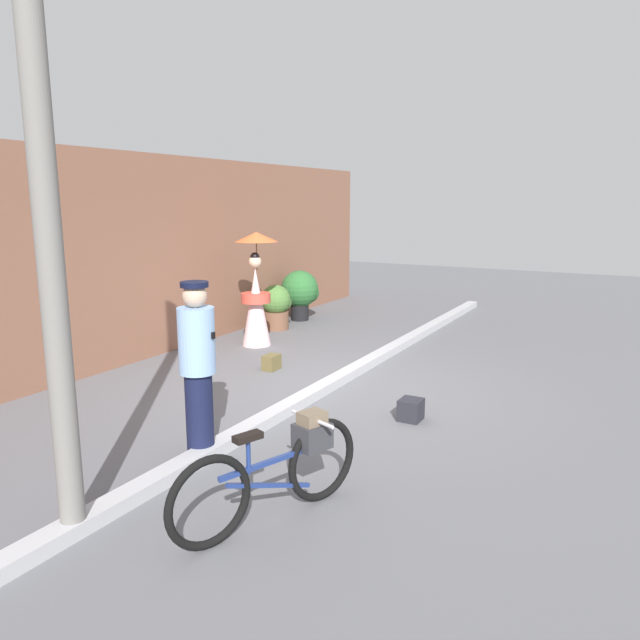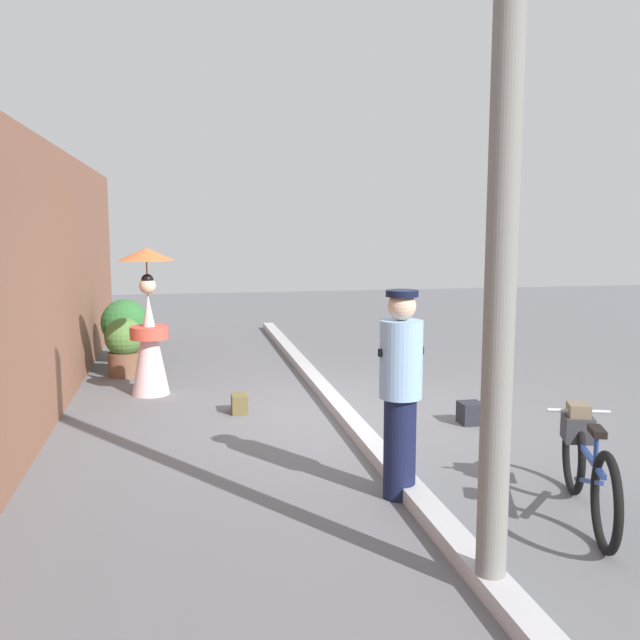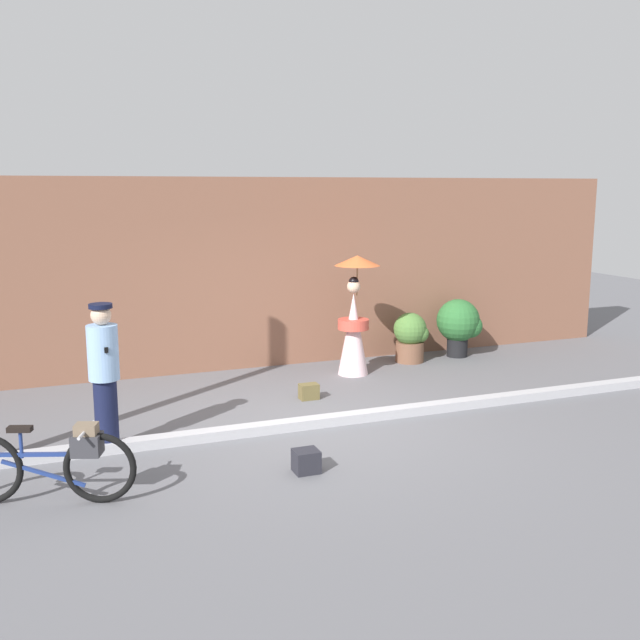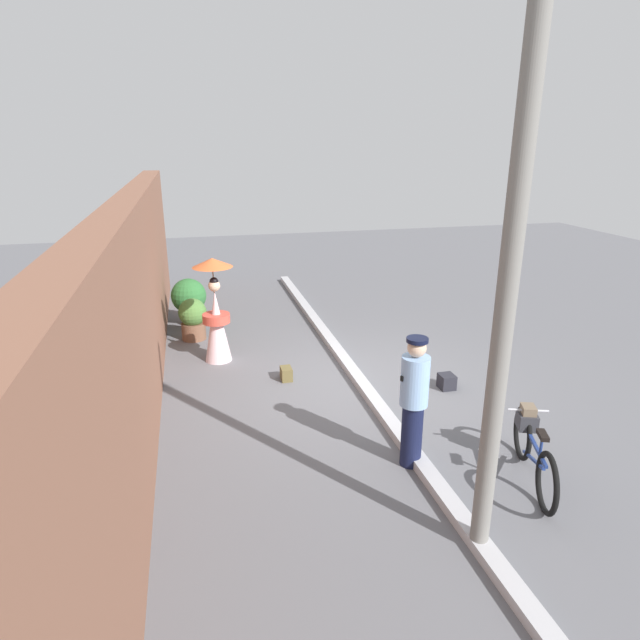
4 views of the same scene
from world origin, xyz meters
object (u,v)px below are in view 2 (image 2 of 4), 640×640
Objects in this scene: potted_plant_small at (126,326)px; backpack_spare at (240,403)px; person_officer at (401,389)px; person_with_parasol at (149,325)px; bicycle_near_officer at (586,463)px; utility_pole at (504,185)px; backpack_on_pavement at (471,412)px; potted_plant_by_door at (125,345)px.

backpack_spare is at bearing -155.86° from potted_plant_small.
person_with_parasol is at bearing 27.97° from person_officer.
person_officer reaches higher than backpack_spare.
potted_plant_small is (2.22, 0.45, -0.32)m from person_with_parasol.
bicycle_near_officer is 6.30× the size of backpack_spare.
utility_pole is (-7.70, -2.64, 1.81)m from potted_plant_small.
utility_pole reaches higher than backpack_spare.
potted_plant_small reaches higher than backpack_on_pavement.
backpack_on_pavement is at bearing -137.28° from potted_plant_small.
utility_pole reaches higher than potted_plant_by_door.
person_officer is 5.79m from potted_plant_by_door.
bicycle_near_officer is 7.79m from potted_plant_small.
person_officer is 6.39× the size of backpack_spare.
bicycle_near_officer is at bearing -143.49° from person_with_parasol.
person_officer is 1.65× the size of potted_plant_small.
person_with_parasol is 1.38m from potted_plant_by_door.
utility_pole is at bearing -158.91° from potted_plant_by_door.
bicycle_near_officer is 1.63× the size of potted_plant_small.
backpack_spare is at bearing 14.65° from utility_pole.
backpack_on_pavement is at bearing -37.23° from person_officer.
potted_plant_small reaches higher than potted_plant_by_door.
person_with_parasol is at bearing 59.34° from backpack_on_pavement.
bicycle_near_officer is 6.92m from potted_plant_by_door.
person_with_parasol reaches higher than potted_plant_by_door.
potted_plant_by_door is 5.16m from backpack_on_pavement.
potted_plant_by_door is at bearing 18.04° from person_with_parasol.
potted_plant_small reaches higher than bicycle_near_officer.
backpack_spare is (-1.15, -1.06, -0.79)m from person_with_parasol.
utility_pole is at bearing -176.79° from person_officer.
potted_plant_small is at bearing 42.72° from backpack_on_pavement.
backpack_on_pavement is 2.64m from backpack_spare.
person_officer is 4.49m from person_with_parasol.
bicycle_near_officer is at bearing -115.24° from person_officer.
potted_plant_by_door is at bearing -177.11° from potted_plant_small.
backpack_on_pavement is at bearing -120.66° from person_with_parasol.
potted_plant_small is 5.88m from backpack_on_pavement.
backpack_spare is (2.81, 1.05, -0.78)m from person_officer.
backpack_on_pavement is at bearing -110.88° from backpack_spare.
bicycle_near_officer is 2.49m from backpack_on_pavement.
potted_plant_by_door is 7.46m from utility_pole.
backpack_on_pavement is (-3.33, -3.93, -0.32)m from potted_plant_by_door.
person_with_parasol reaches higher than potted_plant_small.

